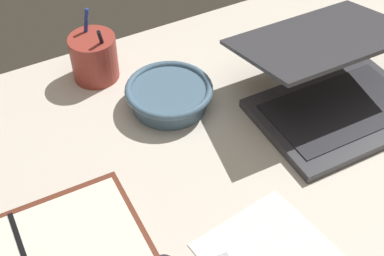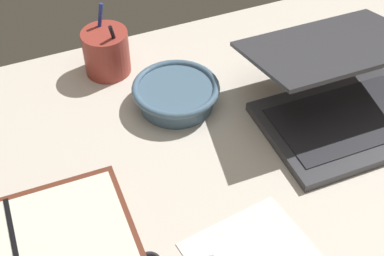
% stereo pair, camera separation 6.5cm
% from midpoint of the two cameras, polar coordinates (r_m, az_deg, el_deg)
% --- Properties ---
extents(desk_top, '(1.40, 1.00, 0.02)m').
position_cam_midpoint_polar(desk_top, '(0.94, 0.31, -7.25)').
color(desk_top, beige).
rests_on(desk_top, ground).
extents(laptop, '(0.33, 0.32, 0.16)m').
position_cam_midpoint_polar(laptop, '(1.08, 13.18, 4.29)').
color(laptop, '#38383D').
rests_on(laptop, desk_top).
extents(bowl, '(0.18, 0.18, 0.05)m').
position_cam_midpoint_polar(bowl, '(1.07, -4.19, 3.50)').
color(bowl, slate).
rests_on(bowl, desk_top).
extents(pen_cup, '(0.10, 0.10, 0.15)m').
position_cam_midpoint_polar(pen_cup, '(1.15, -12.00, 7.34)').
color(pen_cup, '#9E382D').
rests_on(pen_cup, desk_top).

